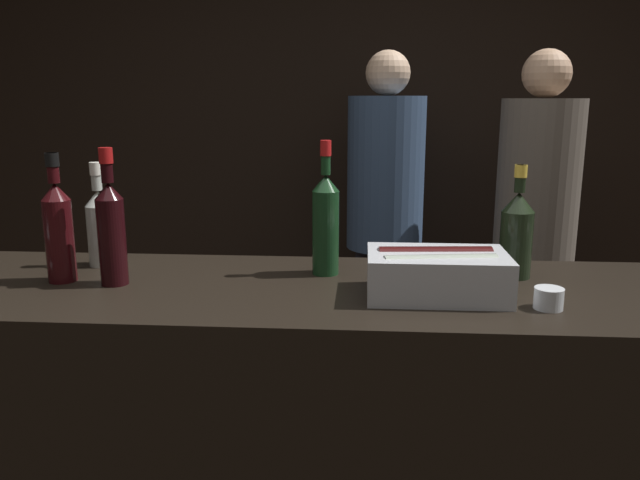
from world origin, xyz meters
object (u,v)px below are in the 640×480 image
object	(u,v)px
candle_votive	(549,298)
red_wine_bottle_tall	(111,228)
person_blond_tee	(385,213)
white_wine_bottle	(100,224)
ice_bin_with_bottles	(437,272)
champagne_bottle	(517,232)
red_wine_bottle_black_foil	(58,228)
person_in_hoodie	(535,223)
red_wine_bottle_burgundy	(326,221)

from	to	relation	value
candle_votive	red_wine_bottle_tall	distance (m)	1.13
candle_votive	person_blond_tee	xyz separation A→B (m)	(-0.34, 1.58, -0.08)
red_wine_bottle_tall	white_wine_bottle	xyz separation A→B (m)	(-0.11, 0.19, -0.03)
ice_bin_with_bottles	champagne_bottle	xyz separation A→B (m)	(0.24, 0.19, 0.07)
red_wine_bottle_black_foil	person_blond_tee	world-z (taller)	person_blond_tee
ice_bin_with_bottles	white_wine_bottle	size ratio (longest dim) A/B	1.13
champagne_bottle	red_wine_bottle_black_foil	bearing A→B (deg)	-174.03
person_in_hoodie	red_wine_bottle_tall	bearing A→B (deg)	-162.82
candle_votive	red_wine_bottle_black_foil	distance (m)	1.28
red_wine_bottle_tall	white_wine_bottle	distance (m)	0.22
red_wine_bottle_tall	champagne_bottle	xyz separation A→B (m)	(1.09, 0.15, -0.03)
candle_votive	red_wine_bottle_black_foil	world-z (taller)	red_wine_bottle_black_foil
candle_votive	champagne_bottle	size ratio (longest dim) A/B	0.22
candle_votive	person_in_hoodie	distance (m)	1.44
red_wine_bottle_burgundy	person_in_hoodie	bearing A→B (deg)	51.86
person_blond_tee	ice_bin_with_bottles	bearing A→B (deg)	3.84
ice_bin_with_bottles	person_in_hoodie	world-z (taller)	person_in_hoodie
champagne_bottle	ice_bin_with_bottles	bearing A→B (deg)	-141.23
candle_votive	champagne_bottle	world-z (taller)	champagne_bottle
candle_votive	red_wine_bottle_tall	bearing A→B (deg)	173.61
person_in_hoodie	white_wine_bottle	bearing A→B (deg)	-169.37
white_wine_bottle	ice_bin_with_bottles	bearing A→B (deg)	-13.36
candle_votive	person_in_hoodie	bearing A→B (deg)	76.45
champagne_bottle	person_blond_tee	xyz separation A→B (m)	(-0.32, 1.30, -0.19)
candle_votive	white_wine_bottle	bearing A→B (deg)	165.66
red_wine_bottle_tall	person_in_hoodie	xyz separation A→B (m)	(1.45, 1.27, -0.22)
candle_votive	red_wine_bottle_burgundy	bearing A→B (deg)	154.03
red_wine_bottle_black_foil	red_wine_bottle_burgundy	distance (m)	0.73
white_wine_bottle	champagne_bottle	bearing A→B (deg)	-1.91
champagne_bottle	person_in_hoodie	size ratio (longest dim) A/B	0.18
white_wine_bottle	red_wine_bottle_black_foil	bearing A→B (deg)	-103.41
red_wine_bottle_black_foil	white_wine_bottle	bearing A→B (deg)	76.59
person_in_hoodie	person_blond_tee	size ratio (longest dim) A/B	0.99
red_wine_bottle_black_foil	person_blond_tee	distance (m)	1.72
ice_bin_with_bottles	person_blond_tee	distance (m)	1.50
red_wine_bottle_tall	champagne_bottle	distance (m)	1.10
person_in_hoodie	person_blond_tee	world-z (taller)	person_blond_tee
red_wine_bottle_tall	person_blond_tee	distance (m)	1.66
person_in_hoodie	person_blond_tee	bearing A→B (deg)	140.91
champagne_bottle	person_in_hoodie	distance (m)	1.19
red_wine_bottle_black_foil	person_blond_tee	size ratio (longest dim) A/B	0.20
champagne_bottle	person_blond_tee	distance (m)	1.36
white_wine_bottle	person_in_hoodie	xyz separation A→B (m)	(1.56, 1.08, -0.19)
red_wine_bottle_black_foil	candle_votive	bearing A→B (deg)	-6.42
white_wine_bottle	person_in_hoodie	distance (m)	1.91
red_wine_bottle_burgundy	ice_bin_with_bottles	bearing A→B (deg)	-32.16
red_wine_bottle_tall	champagne_bottle	bearing A→B (deg)	7.74
champagne_bottle	person_in_hoodie	xyz separation A→B (m)	(0.36, 1.12, -0.19)
red_wine_bottle_black_foil	person_blond_tee	bearing A→B (deg)	57.18
champagne_bottle	person_blond_tee	bearing A→B (deg)	103.84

